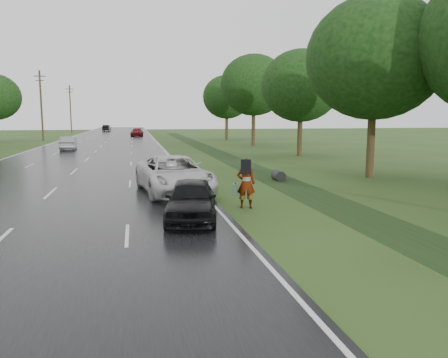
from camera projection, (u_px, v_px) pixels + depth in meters
road at (104, 144)px, 55.68m from camera, size 14.00×180.00×0.04m
edge_stripe_east at (157, 143)px, 57.02m from camera, size 0.12×180.00×0.01m
edge_stripe_west at (48, 144)px, 54.33m from camera, size 0.12×180.00×0.01m
center_line at (104, 144)px, 55.67m from camera, size 0.12×180.00×0.01m
drainage_ditch at (241, 163)px, 32.47m from camera, size 2.20×120.00×0.56m
utility_pole_far at (41, 105)px, 62.81m from camera, size 1.60×0.26×10.00m
utility_pole_distant at (70, 108)px, 91.89m from camera, size 1.60×0.26×10.00m
tree_east_b at (375, 58)px, 24.19m from camera, size 7.60×7.60×10.11m
tree_east_c at (301, 86)px, 38.08m from camera, size 7.00×7.00×9.29m
tree_east_d at (254, 85)px, 51.43m from camera, size 8.00×8.00×10.76m
tree_east_f at (227, 97)px, 65.05m from camera, size 7.20×7.20×9.62m
pedestrian at (245, 183)px, 16.57m from camera, size 0.92×0.92×1.91m
white_pickup at (174, 175)px, 19.68m from camera, size 3.53×6.32×1.67m
dark_sedan at (191, 199)px, 14.55m from camera, size 2.28×4.27×1.38m
silver_sedan at (68, 143)px, 45.23m from camera, size 1.70×4.29×1.39m
far_car_red at (137, 132)px, 76.61m from camera, size 2.45×4.99×1.40m
far_car_dark at (107, 128)px, 104.04m from camera, size 1.88×4.53×1.46m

